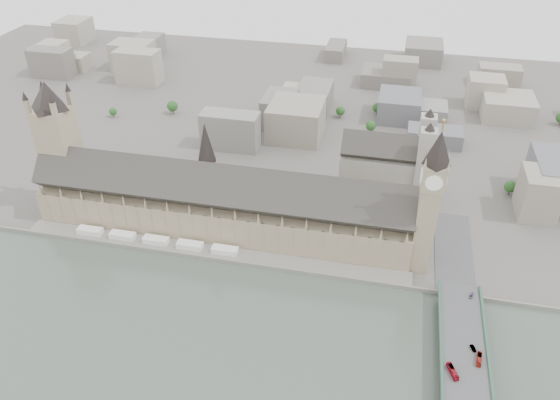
% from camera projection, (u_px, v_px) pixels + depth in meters
% --- Properties ---
extents(ground, '(900.00, 900.00, 0.00)m').
position_uv_depth(ground, '(214.00, 246.00, 378.63)').
color(ground, '#595651').
rests_on(ground, ground).
extents(embankment_wall, '(600.00, 1.50, 3.00)m').
position_uv_depth(embankment_wall, '(207.00, 258.00, 365.62)').
color(embankment_wall, slate).
rests_on(embankment_wall, ground).
extents(river_terrace, '(270.00, 15.00, 2.00)m').
position_uv_depth(river_terrace, '(211.00, 252.00, 371.99)').
color(river_terrace, slate).
rests_on(river_terrace, ground).
extents(terrace_tents, '(118.00, 7.00, 4.00)m').
position_uv_depth(terrace_tents, '(156.00, 240.00, 377.96)').
color(terrace_tents, white).
rests_on(terrace_tents, river_terrace).
extents(palace_of_westminster, '(265.00, 40.73, 55.44)m').
position_uv_depth(palace_of_westminster, '(221.00, 204.00, 382.00)').
color(palace_of_westminster, tan).
rests_on(palace_of_westminster, ground).
extents(elizabeth_tower, '(17.00, 17.00, 107.50)m').
position_uv_depth(elizabeth_tower, '(431.00, 194.00, 327.88)').
color(elizabeth_tower, tan).
rests_on(elizabeth_tower, ground).
extents(victoria_tower, '(30.00, 30.00, 100.00)m').
position_uv_depth(victoria_tower, '(59.00, 141.00, 391.13)').
color(victoria_tower, tan).
rests_on(victoria_tower, ground).
extents(central_tower, '(13.00, 13.00, 48.00)m').
position_uv_depth(central_tower, '(207.00, 154.00, 369.36)').
color(central_tower, '#847B5B').
rests_on(central_tower, ground).
extents(westminster_bridge, '(25.00, 325.00, 10.25)m').
position_uv_depth(westminster_bridge, '(465.00, 388.00, 275.46)').
color(westminster_bridge, '#474749').
rests_on(westminster_bridge, ground).
extents(westminster_abbey, '(68.00, 36.00, 64.00)m').
position_uv_depth(westminster_abbey, '(388.00, 166.00, 421.72)').
color(westminster_abbey, '#AAA599').
rests_on(westminster_abbey, ground).
extents(city_skyline_inland, '(720.00, 360.00, 38.00)m').
position_uv_depth(city_skyline_inland, '(287.00, 88.00, 566.91)').
color(city_skyline_inland, gray).
rests_on(city_skyline_inland, ground).
extents(park_trees, '(110.00, 30.00, 15.00)m').
position_uv_depth(park_trees, '(226.00, 190.00, 424.97)').
color(park_trees, '#21491A').
rests_on(park_trees, ground).
extents(red_bus_north, '(6.15, 10.81, 2.96)m').
position_uv_depth(red_bus_north, '(453.00, 371.00, 275.86)').
color(red_bus_north, '#AF1424').
rests_on(red_bus_north, westminster_bridge).
extents(red_bus_south, '(3.45, 9.78, 2.67)m').
position_uv_depth(red_bus_south, '(479.00, 359.00, 282.57)').
color(red_bus_south, '#A22014').
rests_on(red_bus_south, westminster_bridge).
extents(car_silver, '(3.39, 5.10, 1.59)m').
position_uv_depth(car_silver, '(473.00, 348.00, 289.22)').
color(car_silver, gray).
rests_on(car_silver, westminster_bridge).
extents(car_approach, '(3.27, 5.24, 1.42)m').
position_uv_depth(car_approach, '(471.00, 296.00, 322.32)').
color(car_approach, gray).
rests_on(car_approach, westminster_bridge).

